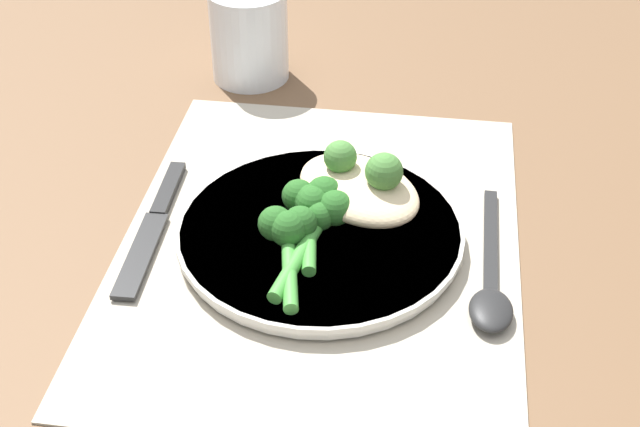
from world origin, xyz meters
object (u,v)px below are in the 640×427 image
(broccoli_stalk_right, at_px, (288,231))
(spoon, at_px, (491,291))
(chicken_fillet, at_px, (359,189))
(broccoli_stalk_left, at_px, (311,202))
(broccoli_stalk_front, at_px, (319,216))
(water_glass, at_px, (249,35))
(plate, at_px, (320,233))
(knife, at_px, (154,224))

(broccoli_stalk_right, distance_m, spoon, 0.17)
(chicken_fillet, relative_size, broccoli_stalk_left, 1.38)
(broccoli_stalk_front, relative_size, water_glass, 1.27)
(broccoli_stalk_left, distance_m, broccoli_stalk_right, 0.04)
(plate, relative_size, broccoli_stalk_right, 2.24)
(plate, bearing_deg, broccoli_stalk_left, 30.46)
(chicken_fillet, distance_m, broccoli_stalk_right, 0.08)
(broccoli_stalk_left, bearing_deg, spoon, -31.32)
(broccoli_stalk_front, height_order, water_glass, water_glass)
(broccoli_stalk_front, distance_m, water_glass, 0.31)
(chicken_fillet, xyz_separation_m, water_glass, (0.24, 0.15, 0.02))
(chicken_fillet, height_order, water_glass, water_glass)
(broccoli_stalk_left, distance_m, knife, 0.14)
(broccoli_stalk_left, height_order, water_glass, water_glass)
(plate, distance_m, water_glass, 0.31)
(broccoli_stalk_left, relative_size, knife, 0.57)
(plate, height_order, chicken_fillet, chicken_fillet)
(plate, height_order, broccoli_stalk_right, broccoli_stalk_right)
(chicken_fillet, distance_m, spoon, 0.15)
(broccoli_stalk_right, bearing_deg, chicken_fillet, 40.96)
(knife, bearing_deg, broccoli_stalk_front, 178.12)
(broccoli_stalk_front, height_order, broccoli_stalk_right, same)
(broccoli_stalk_right, relative_size, spoon, 0.59)
(broccoli_stalk_right, bearing_deg, broccoli_stalk_front, 36.62)
(chicken_fillet, xyz_separation_m, spoon, (-0.09, -0.11, -0.02))
(broccoli_stalk_front, relative_size, broccoli_stalk_right, 1.17)
(chicken_fillet, xyz_separation_m, broccoli_stalk_front, (-0.04, 0.03, -0.00))
(water_glass, bearing_deg, broccoli_stalk_right, -162.83)
(spoon, bearing_deg, plate, -18.44)
(chicken_fillet, bearing_deg, broccoli_stalk_left, 121.53)
(broccoli_stalk_front, bearing_deg, plate, 60.07)
(broccoli_stalk_front, bearing_deg, broccoli_stalk_left, 130.38)
(broccoli_stalk_left, relative_size, broccoli_stalk_right, 0.97)
(broccoli_stalk_left, bearing_deg, knife, 179.22)
(chicken_fillet, distance_m, broccoli_stalk_front, 0.05)
(broccoli_stalk_front, bearing_deg, water_glass, 124.49)
(knife, relative_size, spoon, 1.02)
(plate, height_order, water_glass, water_glass)
(plate, xyz_separation_m, water_glass, (0.28, 0.12, 0.04))
(broccoli_stalk_left, relative_size, broccoli_stalk_front, 0.83)
(water_glass, bearing_deg, spoon, -141.85)
(broccoli_stalk_left, height_order, broccoli_stalk_right, broccoli_stalk_left)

